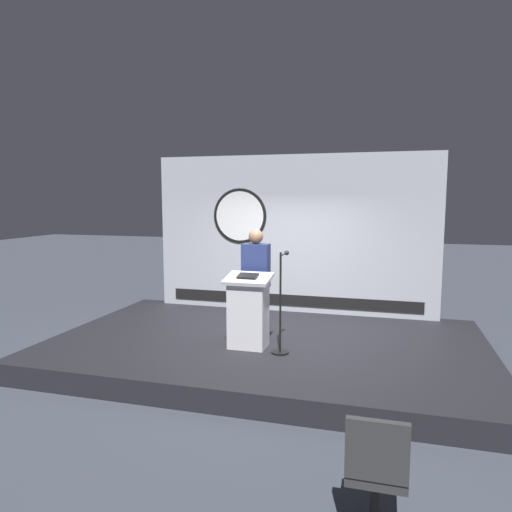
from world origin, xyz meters
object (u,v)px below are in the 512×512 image
(microphone_stand, at_px, (281,318))
(audience_chair_left, at_px, (377,465))
(podium, at_px, (248,311))
(speaker_person, at_px, (256,283))

(microphone_stand, xyz_separation_m, audience_chair_left, (1.36, -2.84, -0.29))
(podium, distance_m, speaker_person, 0.58)
(podium, relative_size, speaker_person, 0.64)
(podium, bearing_deg, speaker_person, 92.88)
(speaker_person, bearing_deg, audience_chair_left, -61.16)
(microphone_stand, relative_size, audience_chair_left, 1.57)
(podium, xyz_separation_m, speaker_person, (-0.02, 0.48, 0.33))
(microphone_stand, height_order, audience_chair_left, microphone_stand)
(microphone_stand, bearing_deg, podium, 169.13)
(speaker_person, bearing_deg, podium, -87.12)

